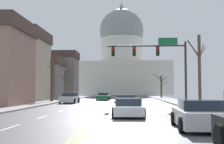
# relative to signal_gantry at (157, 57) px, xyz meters

# --- Properties ---
(ground) EXTENTS (20.00, 180.00, 0.20)m
(ground) POSITION_rel_signal_gantry_xyz_m (-4.77, -13.02, -4.98)
(ground) COLOR #4F4F54
(signal_gantry) EXTENTS (7.91, 0.41, 6.74)m
(signal_gantry) POSITION_rel_signal_gantry_xyz_m (0.00, 0.00, 0.00)
(signal_gantry) COLOR #28282D
(signal_gantry) RESTS_ON ground
(capitol_building) EXTENTS (31.42, 19.74, 31.23)m
(capitol_building) POSITION_rel_signal_gantry_xyz_m (-4.77, 70.19, 6.19)
(capitol_building) COLOR beige
(capitol_building) RESTS_ON ground
(sedan_near_00) EXTENTS (2.13, 4.49, 1.26)m
(sedan_near_00) POSITION_rel_signal_gantry_xyz_m (-3.10, -3.08, -4.41)
(sedan_near_00) COLOR silver
(sedan_near_00) RESTS_ON ground
(sedan_near_01) EXTENTS (2.13, 4.62, 1.18)m
(sedan_near_01) POSITION_rel_signal_gantry_xyz_m (-2.92, -10.48, -4.45)
(sedan_near_01) COLOR silver
(sedan_near_01) RESTS_ON ground
(sedan_near_02) EXTENTS (2.23, 4.43, 1.29)m
(sedan_near_02) POSITION_rel_signal_gantry_xyz_m (0.18, -16.52, -4.40)
(sedan_near_02) COLOR silver
(sedan_near_02) RESTS_ON ground
(sedan_oncoming_00) EXTENTS (2.09, 4.31, 1.28)m
(sedan_oncoming_00) POSITION_rel_signal_gantry_xyz_m (-10.22, 7.80, -4.39)
(sedan_oncoming_00) COLOR silver
(sedan_oncoming_00) RESTS_ON ground
(sedan_oncoming_01) EXTENTS (2.09, 4.73, 1.22)m
(sedan_oncoming_01) POSITION_rel_signal_gantry_xyz_m (-6.71, 17.98, -4.43)
(sedan_oncoming_01) COLOR #1E7247
(sedan_oncoming_01) RESTS_ON ground
(flank_building_01) EXTENTS (12.00, 9.22, 10.59)m
(flank_building_01) POSITION_rel_signal_gantry_xyz_m (-21.18, 14.14, 0.35)
(flank_building_01) COLOR tan
(flank_building_01) RESTS_ON ground
(flank_building_02) EXTENTS (14.16, 8.98, 7.50)m
(flank_building_02) POSITION_rel_signal_gantry_xyz_m (-21.82, 24.35, -1.20)
(flank_building_02) COLOR slate
(flank_building_02) RESTS_ON ground
(flank_building_03) EXTENTS (12.80, 6.32, 9.85)m
(flank_building_03) POSITION_rel_signal_gantry_xyz_m (-19.97, 34.00, -0.02)
(flank_building_03) COLOR slate
(flank_building_03) RESTS_ON ground
(bare_tree_00) EXTENTS (2.90, 2.64, 4.80)m
(bare_tree_00) POSITION_rel_signal_gantry_xyz_m (3.95, 31.29, -2.52)
(bare_tree_00) COLOR #4C3D2D
(bare_tree_00) RESTS_ON ground
(bare_tree_01) EXTENTS (1.41, 2.23, 6.79)m
(bare_tree_01) POSITION_rel_signal_gantry_xyz_m (-13.27, 10.82, -1.54)
(bare_tree_01) COLOR #423328
(bare_tree_01) RESTS_ON ground
(bare_tree_02) EXTENTS (1.51, 1.02, 6.34)m
(bare_tree_02) POSITION_rel_signal_gantry_xyz_m (3.28, -3.64, -1.54)
(bare_tree_02) COLOR #4C3D2D
(bare_tree_02) RESTS_ON ground
(bare_tree_03) EXTENTS (2.39, 1.95, 5.17)m
(bare_tree_03) POSITION_rel_signal_gantry_xyz_m (-13.69, 21.28, -2.18)
(bare_tree_03) COLOR brown
(bare_tree_03) RESTS_ON ground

